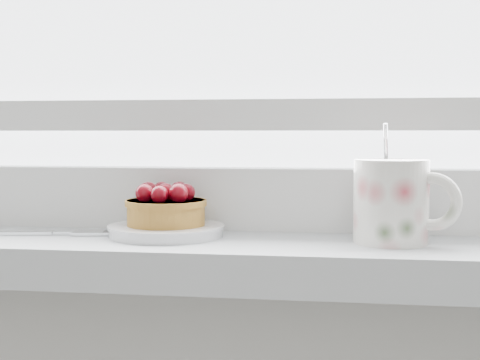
% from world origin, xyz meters
% --- Properties ---
extents(saucer, '(0.12, 0.12, 0.01)m').
position_xyz_m(saucer, '(-0.09, 1.90, 0.95)').
color(saucer, silver).
rests_on(saucer, windowsill).
extents(raspberry_tart, '(0.09, 0.09, 0.05)m').
position_xyz_m(raspberry_tart, '(-0.09, 1.90, 0.97)').
color(raspberry_tart, '#926020').
rests_on(raspberry_tart, saucer).
extents(floral_mug, '(0.11, 0.09, 0.12)m').
position_xyz_m(floral_mug, '(0.14, 1.89, 0.98)').
color(floral_mug, white).
rests_on(floral_mug, windowsill).
extents(fork, '(0.21, 0.06, 0.00)m').
position_xyz_m(fork, '(-0.24, 1.89, 0.94)').
color(fork, silver).
rests_on(fork, windowsill).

